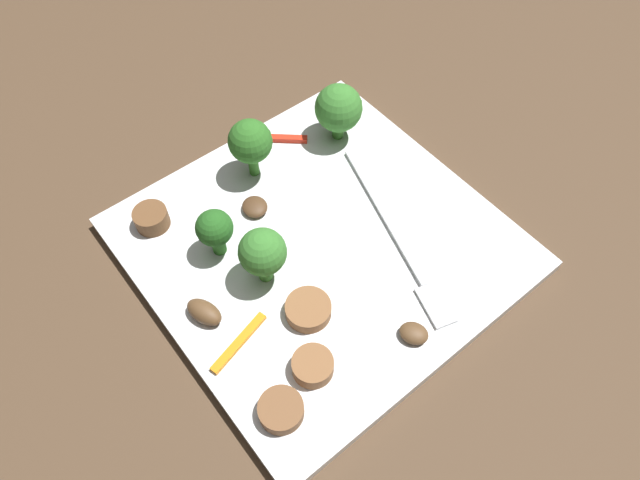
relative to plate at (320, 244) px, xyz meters
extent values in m
plane|color=#4C3826|center=(0.00, 0.00, -0.01)|extent=(1.40, 1.40, 0.00)
cube|color=white|center=(0.00, 0.00, 0.00)|extent=(0.27, 0.27, 0.01)
cube|color=silver|center=(0.01, 0.06, 0.01)|extent=(0.14, 0.05, 0.00)
cube|color=silver|center=(0.10, 0.03, 0.01)|extent=(0.04, 0.03, 0.00)
cylinder|color=#408630|center=(0.00, -0.05, 0.02)|extent=(0.01, 0.01, 0.02)
sphere|color=#387A2D|center=(0.00, -0.05, 0.04)|extent=(0.04, 0.04, 0.04)
cylinder|color=#296420|center=(-0.04, -0.07, 0.02)|extent=(0.01, 0.01, 0.02)
sphere|color=#235B1E|center=(-0.04, -0.07, 0.04)|extent=(0.03, 0.03, 0.03)
cylinder|color=#347525|center=(-0.09, 0.00, 0.02)|extent=(0.01, 0.01, 0.03)
sphere|color=#2D6B23|center=(-0.09, 0.00, 0.04)|extent=(0.04, 0.04, 0.04)
cylinder|color=#408630|center=(-0.08, 0.08, 0.02)|extent=(0.01, 0.01, 0.02)
sphere|color=#387A2D|center=(-0.08, 0.08, 0.04)|extent=(0.04, 0.04, 0.04)
cylinder|color=brown|center=(-0.10, -0.10, 0.01)|extent=(0.03, 0.03, 0.02)
cylinder|color=brown|center=(0.04, -0.05, 0.01)|extent=(0.05, 0.05, 0.01)
cylinder|color=brown|center=(0.09, -0.11, 0.01)|extent=(0.04, 0.04, 0.01)
cylinder|color=brown|center=(0.08, -0.07, 0.01)|extent=(0.03, 0.03, 0.01)
ellipsoid|color=brown|center=(0.00, -0.11, 0.01)|extent=(0.03, 0.02, 0.01)
ellipsoid|color=brown|center=(0.11, 0.00, 0.01)|extent=(0.03, 0.03, 0.01)
ellipsoid|color=#4C331E|center=(-0.06, -0.02, 0.01)|extent=(0.03, 0.02, 0.01)
cube|color=orange|center=(0.03, -0.10, 0.01)|extent=(0.02, 0.05, 0.00)
cube|color=red|center=(-0.11, 0.04, 0.01)|extent=(0.03, 0.04, 0.00)
camera|label=1|loc=(0.20, -0.16, 0.38)|focal=32.12mm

